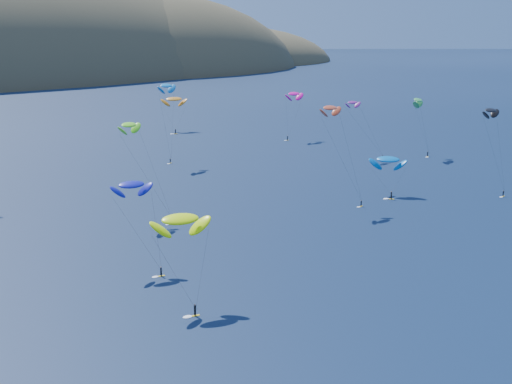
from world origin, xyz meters
name	(u,v)px	position (x,y,z in m)	size (l,w,h in m)	color
kitesurfer_2	(180,219)	(-39.78, 52.56, 14.80)	(10.84, 10.94, 17.63)	yellow
kitesurfer_3	(129,125)	(-23.94, 106.90, 22.73)	(9.46, 15.13, 24.89)	yellow
kitesurfer_4	(166,86)	(14.03, 160.40, 25.72)	(9.42, 7.45, 28.15)	yellow
kitesurfer_5	(388,159)	(44.45, 87.80, 9.63)	(9.90, 11.60, 12.38)	yellow
kitesurfer_6	(353,103)	(70.59, 131.77, 19.11)	(9.39, 11.58, 20.97)	yellow
kitesurfer_7	(491,110)	(70.41, 74.87, 22.70)	(7.93, 10.70, 24.83)	yellow
kitesurfer_8	(294,94)	(77.63, 174.10, 17.86)	(10.31, 5.47, 20.40)	yellow
kitesurfer_9	(330,108)	(23.58, 88.40, 25.35)	(9.83, 9.78, 27.47)	yellow
kitesurfer_10	(131,185)	(-38.76, 74.20, 16.42)	(8.45, 11.78, 18.68)	yellow
kitesurfer_11	(174,99)	(48.36, 220.19, 13.30)	(11.56, 14.73, 16.25)	yellow
kitesurfer_13	(418,100)	(92.42, 122.32, 19.43)	(9.70, 9.65, 21.94)	yellow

